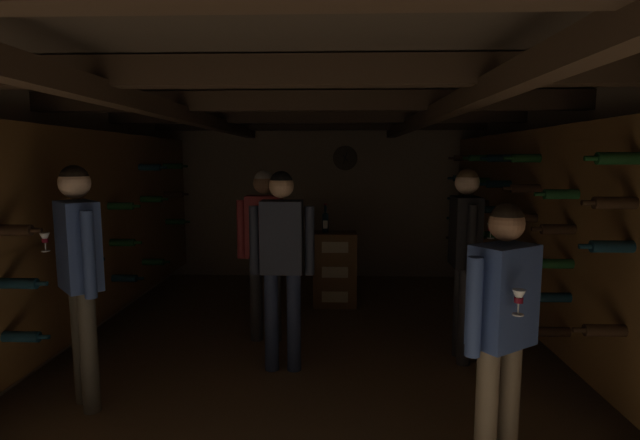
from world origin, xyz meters
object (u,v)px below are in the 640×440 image
Objects in this scene: display_bottle at (325,221)px; person_guest_rear_center at (265,239)px; person_guest_near_right at (502,318)px; wine_crate_stack at (335,269)px; person_guest_mid_right at (465,245)px; person_guest_mid_left at (79,262)px; person_host_center at (282,251)px.

person_guest_rear_center is (-0.56, -1.22, -0.02)m from display_bottle.
person_guest_rear_center is at bearing 128.16° from person_guest_near_right.
person_guest_rear_center reaches higher than display_bottle.
person_guest_mid_right is (1.14, -1.60, 0.59)m from wine_crate_stack.
person_host_center is at bearing 26.16° from person_guest_mid_left.
person_host_center is 0.99× the size of person_guest_mid_right.
person_guest_rear_center is at bearing -119.72° from wine_crate_stack.
person_host_center is 1.01× the size of person_guest_rear_center.
person_guest_mid_left is at bearing -129.66° from person_guest_rear_center.
person_guest_mid_right is (1.25, -1.63, 0.00)m from display_bottle.
person_guest_near_right reaches higher than wine_crate_stack.
wine_crate_stack is 2.57× the size of display_bottle.
person_guest_mid_right reaches higher than person_host_center.
display_bottle is at bearing 166.95° from wine_crate_stack.
person_guest_near_right is (1.35, -1.36, -0.09)m from person_host_center.
wine_crate_stack is 3.39m from person_guest_near_right.
person_host_center is at bearing 134.87° from person_guest_near_right.
person_guest_near_right is at bearing -97.59° from person_guest_mid_right.
wine_crate_stack is 0.52× the size of person_guest_mid_left.
person_host_center is (-0.32, -1.89, -0.01)m from display_bottle.
person_host_center is 0.97× the size of person_guest_mid_left.
display_bottle is 0.20× the size of person_guest_mid_left.
wine_crate_stack is 1.48m from person_guest_rear_center.
person_guest_near_right is (1.60, -2.03, -0.08)m from person_guest_rear_center.
person_host_center is at bearing -103.15° from wine_crate_stack.
person_guest_rear_center is 2.59m from person_guest_near_right.
person_guest_mid_right is (1.81, -0.41, 0.02)m from person_guest_rear_center.
person_guest_near_right is (0.92, -3.22, 0.48)m from wine_crate_stack.
person_guest_mid_left reaches higher than wine_crate_stack.
person_host_center is at bearing -70.10° from person_guest_rear_center.
wine_crate_stack is 0.58× the size of person_guest_near_right.
person_guest_near_right is (2.71, -0.70, -0.14)m from person_guest_mid_left.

